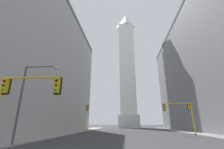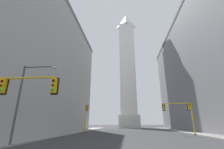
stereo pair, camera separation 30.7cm
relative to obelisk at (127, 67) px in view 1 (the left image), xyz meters
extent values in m
cube|color=gray|center=(-13.24, -43.37, -28.72)|extent=(5.00, 81.31, 0.15)
cube|color=gray|center=(13.24, -43.37, -28.72)|extent=(5.00, 81.31, 0.15)
cube|color=#B2AFAA|center=(-28.29, -40.85, -14.74)|extent=(29.24, 43.32, 28.12)
cube|color=slate|center=(-28.29, -40.85, -0.23)|extent=(29.54, 43.75, 0.90)
cube|color=#48484C|center=(23.87, -34.34, 1.60)|extent=(20.60, 57.62, 0.90)
cube|color=silver|center=(0.00, 0.00, -26.12)|extent=(9.26, 9.26, 5.35)
cube|color=white|center=(0.00, 0.00, -0.09)|extent=(7.41, 7.41, 46.70)
pyramid|color=white|center=(0.00, 0.00, 27.33)|extent=(7.41, 7.41, 8.15)
cylinder|color=yellow|center=(-10.61, -35.15, -25.74)|extent=(0.18, 0.18, 6.11)
cylinder|color=#262626|center=(-10.61, -35.15, -28.75)|extent=(0.40, 0.40, 0.10)
cube|color=#E5B20F|center=(-10.32, -35.15, -23.39)|extent=(0.36, 0.36, 1.10)
cube|color=black|center=(-10.31, -34.97, -23.39)|extent=(0.58, 0.07, 1.32)
sphere|color=#410907|center=(-10.34, -35.34, -23.04)|extent=(0.22, 0.22, 0.22)
sphere|color=#483506|center=(-10.34, -35.34, -23.39)|extent=(0.22, 0.22, 0.22)
sphere|color=green|center=(-10.34, -35.34, -23.73)|extent=(0.22, 0.22, 0.22)
cylinder|color=yellow|center=(10.68, -41.95, -26.05)|extent=(0.18, 0.18, 5.49)
cylinder|color=#262626|center=(10.68, -41.95, -28.75)|extent=(0.40, 0.40, 0.10)
cube|color=#E5B20F|center=(10.39, -41.95, -24.01)|extent=(0.36, 0.36, 1.10)
cube|color=black|center=(10.38, -41.77, -24.01)|extent=(0.58, 0.06, 1.32)
sphere|color=#410907|center=(10.40, -42.14, -23.66)|extent=(0.22, 0.22, 0.22)
sphere|color=#483506|center=(10.40, -42.14, -24.01)|extent=(0.22, 0.22, 0.22)
sphere|color=green|center=(10.40, -42.14, -24.35)|extent=(0.22, 0.22, 0.22)
cylinder|color=yellow|center=(8.34, -41.95, -23.41)|extent=(4.67, 0.14, 0.14)
sphere|color=yellow|center=(10.68, -41.95, -23.41)|extent=(0.18, 0.18, 0.18)
cube|color=#E5B20F|center=(6.01, -41.95, -24.08)|extent=(0.36, 0.36, 1.10)
cube|color=black|center=(6.00, -41.77, -24.08)|extent=(0.58, 0.06, 1.32)
sphere|color=#410907|center=(6.02, -42.14, -23.73)|extent=(0.22, 0.22, 0.22)
sphere|color=#483506|center=(6.02, -42.14, -24.08)|extent=(0.22, 0.22, 0.22)
sphere|color=green|center=(6.02, -42.14, -24.42)|extent=(0.22, 0.22, 0.22)
cube|color=#E5B20F|center=(-10.23, -60.32, -24.15)|extent=(0.35, 0.35, 1.10)
cube|color=black|center=(-10.24, -60.14, -24.15)|extent=(0.58, 0.05, 1.32)
sphere|color=#410907|center=(-10.23, -60.51, -23.81)|extent=(0.22, 0.22, 0.22)
sphere|color=#483506|center=(-10.23, -60.51, -24.15)|extent=(0.22, 0.22, 0.22)
sphere|color=green|center=(-10.23, -60.51, -24.49)|extent=(0.22, 0.22, 0.22)
cylinder|color=yellow|center=(-8.31, -60.32, -23.55)|extent=(4.42, 0.14, 0.14)
sphere|color=yellow|center=(-10.52, -60.32, -23.55)|extent=(0.18, 0.18, 0.18)
cube|color=#E5B20F|center=(-6.10, -60.32, -24.22)|extent=(0.35, 0.35, 1.10)
cube|color=black|center=(-6.10, -60.14, -24.22)|extent=(0.58, 0.05, 1.32)
sphere|color=#410907|center=(-6.09, -60.51, -23.88)|extent=(0.22, 0.22, 0.22)
sphere|color=#483506|center=(-6.09, -60.51, -24.22)|extent=(0.22, 0.22, 0.22)
sphere|color=green|center=(-6.09, -60.51, -24.56)|extent=(0.22, 0.22, 0.22)
cylinder|color=#4C4C51|center=(-10.92, -57.47, -25.09)|extent=(0.20, 0.20, 7.42)
cylinder|color=#4C4C51|center=(-9.38, -57.47, -21.53)|extent=(3.10, 0.12, 0.12)
sphere|color=#4C4C51|center=(-10.92, -57.47, -21.53)|extent=(0.20, 0.20, 0.20)
ellipsoid|color=silver|center=(-7.83, -57.47, -21.65)|extent=(0.64, 0.36, 0.26)
camera|label=1|loc=(-1.03, -70.69, -26.89)|focal=24.00mm
camera|label=2|loc=(-0.72, -70.66, -26.89)|focal=24.00mm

